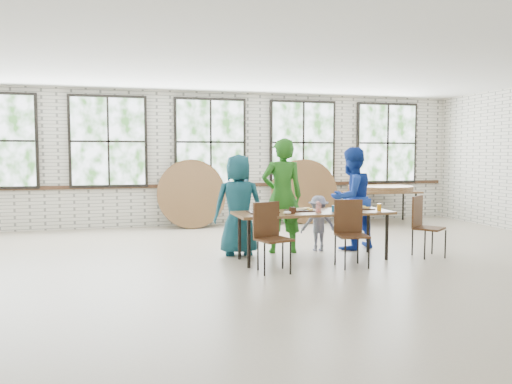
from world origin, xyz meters
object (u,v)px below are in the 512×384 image
dining_table (313,215)px  chair_near_left (270,231)px  chair_near_right (350,227)px  storage_table (380,193)px

dining_table → chair_near_left: bearing=-148.6°
chair_near_left → chair_near_right: (1.21, 0.04, 0.00)m
chair_near_right → chair_near_left: bearing=-170.5°
dining_table → storage_table: size_ratio=1.30×
dining_table → chair_near_left: 1.01m
storage_table → dining_table: bearing=-126.2°
storage_table → chair_near_right: bearing=-118.8°
dining_table → chair_near_left: chair_near_left is taller
chair_near_left → storage_table: bearing=28.3°
dining_table → chair_near_right: bearing=-55.7°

